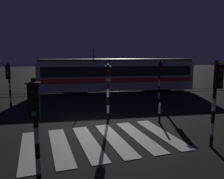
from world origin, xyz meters
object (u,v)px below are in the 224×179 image
(traffic_light_corner_far_right, at_px, (160,76))
(traffic_light_median_centre, at_px, (108,84))
(tram, at_px, (117,75))
(bollard_island_edge, at_px, (160,112))
(traffic_light_corner_far_left, at_px, (9,79))
(traffic_light_kerb_mid_left, at_px, (35,118))
(traffic_light_corner_near_right, at_px, (216,91))

(traffic_light_corner_far_right, distance_m, traffic_light_median_centre, 5.58)
(tram, distance_m, bollard_island_edge, 10.12)
(traffic_light_corner_far_right, xyz_separation_m, traffic_light_corner_far_left, (-10.40, 0.43, -0.08))
(bollard_island_edge, bearing_deg, tram, 92.07)
(bollard_island_edge, bearing_deg, traffic_light_corner_far_right, 68.52)
(traffic_light_kerb_mid_left, distance_m, traffic_light_corner_far_left, 10.47)
(traffic_light_corner_far_right, relative_size, bollard_island_edge, 2.93)
(traffic_light_corner_near_right, relative_size, traffic_light_corner_far_left, 1.11)
(traffic_light_corner_far_right, height_order, traffic_light_median_centre, traffic_light_corner_far_right)
(traffic_light_corner_far_right, xyz_separation_m, tram, (-2.01, 5.87, -0.40))
(bollard_island_edge, bearing_deg, traffic_light_kerb_mid_left, -136.38)
(traffic_light_median_centre, relative_size, tram, 0.22)
(traffic_light_corner_far_left, bearing_deg, tram, 32.95)
(traffic_light_kerb_mid_left, relative_size, traffic_light_corner_far_left, 0.99)
(traffic_light_kerb_mid_left, xyz_separation_m, tram, (5.31, 15.45, -0.30))
(traffic_light_median_centre, bearing_deg, traffic_light_corner_far_left, 147.12)
(traffic_light_median_centre, bearing_deg, traffic_light_kerb_mid_left, -115.77)
(traffic_light_corner_far_left, xyz_separation_m, bollard_island_edge, (8.76, -4.60, -1.50))
(traffic_light_kerb_mid_left, relative_size, traffic_light_corner_near_right, 0.89)
(traffic_light_corner_near_right, bearing_deg, traffic_light_median_centre, 129.00)
(traffic_light_corner_near_right, distance_m, traffic_light_corner_far_left, 12.61)
(traffic_light_median_centre, bearing_deg, traffic_light_corner_near_right, -51.00)
(tram, bearing_deg, traffic_light_corner_far_right, -71.14)
(traffic_light_corner_far_right, xyz_separation_m, traffic_light_median_centre, (-4.37, -3.47, -0.05))
(traffic_light_kerb_mid_left, distance_m, bollard_island_edge, 7.97)
(traffic_light_corner_far_right, bearing_deg, bollard_island_edge, -111.48)
(traffic_light_corner_far_left, bearing_deg, traffic_light_corner_near_right, -40.79)
(traffic_light_median_centre, bearing_deg, tram, 75.82)
(traffic_light_median_centre, height_order, bollard_island_edge, traffic_light_median_centre)
(tram, bearing_deg, traffic_light_corner_far_left, -147.05)
(traffic_light_corner_far_right, xyz_separation_m, bollard_island_edge, (-1.64, -4.17, -1.58))
(traffic_light_median_centre, relative_size, bollard_island_edge, 2.86)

